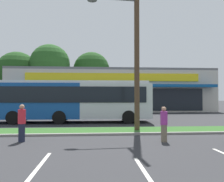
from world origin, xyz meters
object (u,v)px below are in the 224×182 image
city_bus (74,100)px  pedestrian_by_pole (22,123)px  car_1 (86,109)px  utility_pole (135,34)px  pedestrian_near_bench (164,124)px

city_bus → pedestrian_by_pole: bearing=-100.4°
car_1 → utility_pole: bearing=-73.1°
city_bus → utility_pole: bearing=-51.8°
pedestrian_by_pole → car_1: bearing=-19.2°
city_bus → pedestrian_near_bench: size_ratio=7.77×
utility_pole → pedestrian_by_pole: size_ratio=6.35×
car_1 → pedestrian_by_pole: (-2.32, -13.19, 0.04)m
city_bus → pedestrian_near_bench: city_bus is taller
utility_pole → city_bus: utility_pole is taller
city_bus → car_1: size_ratio=2.68×
city_bus → pedestrian_near_bench: 9.58m
car_1 → pedestrian_near_bench: (4.03, -13.65, -0.01)m
utility_pole → car_1: 12.13m
car_1 → pedestrian_near_bench: 14.23m
city_bus → pedestrian_by_pole: size_ratio=7.30×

